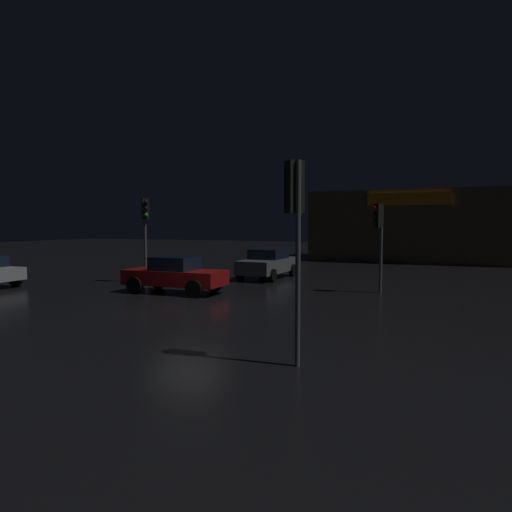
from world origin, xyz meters
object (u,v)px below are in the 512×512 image
at_px(store_building, 413,226).
at_px(traffic_signal_cross_right, 379,226).
at_px(traffic_signal_main, 145,221).
at_px(car_near, 268,263).
at_px(traffic_signal_opposite, 295,209).
at_px(car_crossing, 175,274).

xyz_separation_m(store_building, traffic_signal_cross_right, (0.27, -19.48, 0.06)).
distance_m(traffic_signal_main, car_near, 6.62).
bearing_deg(traffic_signal_opposite, traffic_signal_cross_right, 89.72).
bearing_deg(car_crossing, traffic_signal_opposite, -43.67).
relative_size(traffic_signal_main, car_crossing, 0.97).
xyz_separation_m(traffic_signal_cross_right, car_near, (-6.14, 3.14, -1.95)).
xyz_separation_m(store_building, traffic_signal_opposite, (0.22, -30.03, 0.44)).
bearing_deg(store_building, traffic_signal_opposite, -89.58).
distance_m(traffic_signal_main, traffic_signal_opposite, 14.42).
xyz_separation_m(traffic_signal_cross_right, car_crossing, (-7.67, -3.27, -1.97)).
distance_m(traffic_signal_opposite, car_crossing, 10.80).
distance_m(traffic_signal_opposite, car_near, 15.16).
relative_size(traffic_signal_main, traffic_signal_opposite, 1.01).
relative_size(traffic_signal_opposite, car_crossing, 0.97).
xyz_separation_m(store_building, car_crossing, (-7.40, -22.75, -1.91)).
xyz_separation_m(traffic_signal_main, traffic_signal_opposite, (10.79, -9.57, 0.14)).
height_order(traffic_signal_cross_right, car_near, traffic_signal_cross_right).
relative_size(store_building, traffic_signal_opposite, 3.60).
xyz_separation_m(traffic_signal_main, traffic_signal_cross_right, (10.84, 0.98, -0.24)).
bearing_deg(traffic_signal_cross_right, store_building, 90.80).
relative_size(store_building, traffic_signal_cross_right, 3.98).
height_order(traffic_signal_main, traffic_signal_opposite, traffic_signal_main).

